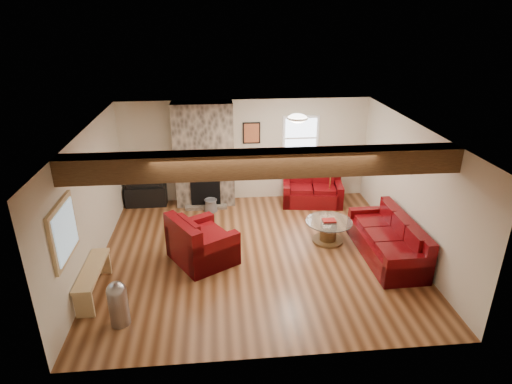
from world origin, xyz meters
TOP-DOWN VIEW (x-y plane):
  - room at (0.00, 0.00)m, footprint 8.00×8.00m
  - oak_beam at (0.00, -1.25)m, footprint 6.00×0.36m
  - chimney_breast at (-1.00, 2.49)m, footprint 1.40×0.67m
  - back_window at (1.35, 2.71)m, footprint 0.90×0.08m
  - hatch_window at (-2.96, -1.50)m, footprint 0.08×1.00m
  - ceiling_dome at (0.90, 0.90)m, footprint 0.40×0.40m
  - artwork_back at (0.15, 2.71)m, footprint 0.42×0.06m
  - artwork_right at (2.96, 0.30)m, footprint 0.06×0.55m
  - sofa_three at (2.48, -0.34)m, footprint 0.91×2.10m
  - loveseat at (1.60, 2.23)m, footprint 1.53×1.01m
  - armchair_red at (-1.04, -0.12)m, footprint 1.43×1.48m
  - coffee_table at (1.52, 0.34)m, footprint 0.95×0.95m
  - tv_cabinet at (-2.45, 2.53)m, footprint 0.97×0.39m
  - television at (-2.45, 2.53)m, footprint 0.85×0.11m
  - floor_lamp at (1.97, 2.02)m, footprint 0.38×0.38m
  - pine_bench at (-2.83, -1.03)m, footprint 0.31×1.31m
  - pedal_bin at (-2.26, -1.83)m, footprint 0.35×0.35m
  - coal_bucket at (-0.89, 2.05)m, footprint 0.32×0.32m

SIDE VIEW (x-z plane):
  - coal_bucket at x=-0.89m, z-range 0.00..0.30m
  - coffee_table at x=1.52m, z-range -0.02..0.48m
  - tv_cabinet at x=-2.45m, z-range 0.00..0.49m
  - pine_bench at x=-2.83m, z-range 0.00..0.49m
  - pedal_bin at x=-2.26m, z-range 0.00..0.74m
  - loveseat at x=1.60m, z-range 0.00..0.76m
  - sofa_three at x=2.48m, z-range 0.00..0.81m
  - armchair_red at x=-1.04m, z-range 0.00..0.92m
  - television at x=-2.45m, z-range 0.49..0.98m
  - chimney_breast at x=-1.00m, z-range -0.03..2.47m
  - room at x=0.00m, z-range -2.75..5.25m
  - floor_lamp at x=1.97m, z-range 0.53..2.03m
  - hatch_window at x=-2.96m, z-range 1.00..1.90m
  - back_window at x=1.35m, z-range 1.00..2.10m
  - artwork_back at x=0.15m, z-range 1.44..1.96m
  - artwork_right at x=2.96m, z-range 1.54..1.96m
  - oak_beam at x=0.00m, z-range 2.12..2.50m
  - ceiling_dome at x=0.90m, z-range 2.35..2.53m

